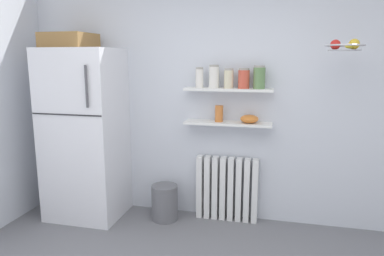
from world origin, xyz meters
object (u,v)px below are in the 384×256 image
Objects in this scene: refrigerator at (85,131)px; shelf_bowl at (249,119)px; storage_jar_1 at (214,77)px; storage_jar_3 at (244,78)px; storage_jar_0 at (199,78)px; hanging_fruit_basket at (345,46)px; vase at (219,114)px; storage_jar_4 at (259,77)px; storage_jar_2 at (229,78)px; trash_bin at (165,202)px; radiator at (227,189)px.

refrigerator reaches higher than shelf_bowl.
storage_jar_1 reaches higher than storage_jar_3.
hanging_fruit_basket is (1.32, -0.27, 0.30)m from storage_jar_0.
hanging_fruit_basket is (0.87, -0.27, 0.30)m from storage_jar_3.
vase is 0.31m from shelf_bowl.
storage_jar_0 is at bearing -180.00° from storage_jar_3.
storage_jar_3 is (0.45, 0.00, -0.00)m from storage_jar_0.
refrigerator is 8.67× the size of storage_jar_4.
storage_jar_2 is at bearing 0.00° from storage_jar_1.
vase is at bearing -180.00° from storage_jar_3.
hanging_fruit_basket is at bearing -15.00° from storage_jar_2.
refrigerator reaches higher than vase.
storage_jar_0 reaches higher than trash_bin.
radiator is at bearing 168.69° from storage_jar_3.
storage_jar_4 reaches higher than storage_jar_0.
radiator is 1.21m from storage_jar_0.
trash_bin is at bearing -167.63° from storage_jar_2.
storage_jar_3 is 0.43m from vase.
storage_jar_2 is 0.46m from shelf_bowl.
storage_jar_2 is 0.30m from storage_jar_4.
storage_jar_2 is at bearing -180.00° from storage_jar_4.
trash_bin is (-0.55, -0.14, -0.97)m from vase.
refrigerator is 1.63m from storage_jar_2.
storage_jar_1 is at bearing 180.00° from storage_jar_2.
vase is at bearing 180.00° from storage_jar_2.
hanging_fruit_basket reaches higher than storage_jar_3.
storage_jar_0 is 0.45m from storage_jar_3.
shelf_bowl is at bearing -7.88° from radiator.
storage_jar_4 is at bearing 0.00° from storage_jar_1.
radiator is at bearing 17.85° from vase.
trash_bin is 2.33m from hanging_fruit_basket.
storage_jar_4 reaches higher than storage_jar_3.
vase reaches higher than shelf_bowl.
storage_jar_2 is 1.08× the size of shelf_bowl.
storage_jar_1 is 1.17× the size of storage_jar_2.
storage_jar_0 is at bearing 180.00° from storage_jar_4.
storage_jar_2 is at bearing -0.00° from vase.
vase is 0.92× the size of shelf_bowl.
shelf_bowl is (0.37, 0.00, -0.42)m from storage_jar_1.
storage_jar_0 is 0.54× the size of trash_bin.
storage_jar_1 is at bearing -168.69° from radiator.
refrigerator is 6.05× the size of hanging_fruit_basket.
storage_jar_2 is 0.15m from storage_jar_3.
storage_jar_0 is at bearing 180.00° from shelf_bowl.
refrigerator is at bearing -172.08° from storage_jar_2.
hanging_fruit_basket is at bearing -4.53° from trash_bin.
storage_jar_0 is at bearing 180.00° from storage_jar_2.
shelf_bowl is (0.22, 0.00, -0.40)m from storage_jar_2.
vase is 0.52× the size of hanging_fruit_basket.
storage_jar_3 is 1.19× the size of vase.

